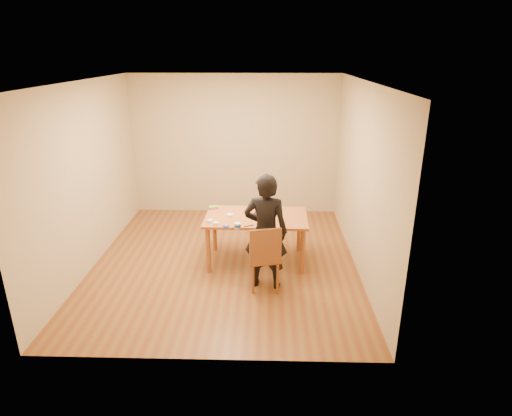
{
  "coord_description": "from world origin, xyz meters",
  "views": [
    {
      "loc": [
        0.65,
        -5.94,
        3.09
      ],
      "look_at": [
        0.48,
        -0.02,
        0.9
      ],
      "focal_mm": 30.0,
      "sensor_mm": 36.0,
      "label": 1
    }
  ],
  "objects_px": {
    "cake_plate": "(263,214)",
    "cake": "(263,211)",
    "dining_table": "(256,217)",
    "person": "(266,232)",
    "dining_chair": "(266,258)"
  },
  "relations": [
    {
      "from": "cake",
      "to": "dining_table",
      "type": "bearing_deg",
      "value": -143.55
    },
    {
      "from": "cake_plate",
      "to": "person",
      "type": "relative_size",
      "value": 0.17
    },
    {
      "from": "cake_plate",
      "to": "cake",
      "type": "distance_m",
      "value": 0.05
    },
    {
      "from": "dining_table",
      "to": "dining_chair",
      "type": "distance_m",
      "value": 0.84
    },
    {
      "from": "dining_table",
      "to": "cake",
      "type": "distance_m",
      "value": 0.15
    },
    {
      "from": "dining_table",
      "to": "person",
      "type": "distance_m",
      "value": 0.75
    },
    {
      "from": "cake_plate",
      "to": "dining_table",
      "type": "bearing_deg",
      "value": -143.55
    },
    {
      "from": "person",
      "to": "dining_table",
      "type": "bearing_deg",
      "value": -70.45
    },
    {
      "from": "cake_plate",
      "to": "cake",
      "type": "height_order",
      "value": "cake"
    },
    {
      "from": "dining_chair",
      "to": "cake_plate",
      "type": "relative_size",
      "value": 1.37
    },
    {
      "from": "dining_table",
      "to": "cake",
      "type": "height_order",
      "value": "cake"
    },
    {
      "from": "dining_table",
      "to": "cake_plate",
      "type": "bearing_deg",
      "value": 37.64
    },
    {
      "from": "dining_chair",
      "to": "cake",
      "type": "height_order",
      "value": "cake"
    },
    {
      "from": "dining_table",
      "to": "person",
      "type": "xyz_separation_m",
      "value": [
        0.15,
        -0.73,
        0.08
      ]
    },
    {
      "from": "dining_table",
      "to": "person",
      "type": "height_order",
      "value": "person"
    }
  ]
}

